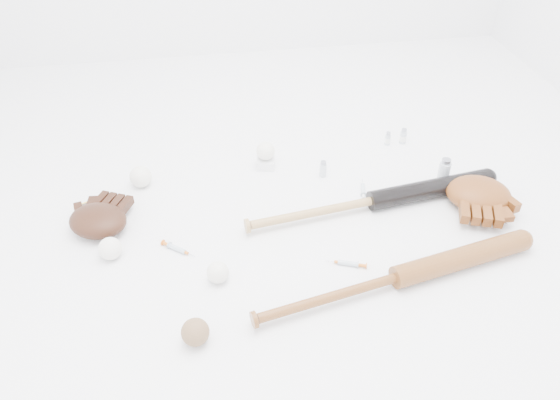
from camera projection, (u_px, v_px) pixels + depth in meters
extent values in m
plane|color=white|center=(288.00, 226.00, 1.90)|extent=(3.00, 3.00, 0.00)
cube|color=gold|center=(88.00, 210.00, 1.97)|extent=(0.11, 0.12, 0.01)
cube|color=white|center=(266.00, 163.00, 2.17)|extent=(0.08, 0.08, 0.04)
sphere|color=white|center=(266.00, 151.00, 2.14)|extent=(0.07, 0.07, 0.07)
sphere|color=white|center=(110.00, 249.00, 1.76)|extent=(0.08, 0.08, 0.08)
sphere|color=white|center=(141.00, 177.00, 2.06)|extent=(0.08, 0.08, 0.08)
sphere|color=white|center=(218.00, 272.00, 1.68)|extent=(0.07, 0.07, 0.07)
sphere|color=brown|center=(195.00, 332.00, 1.50)|extent=(0.08, 0.08, 0.08)
cylinder|color=silver|center=(388.00, 138.00, 2.30)|extent=(0.02, 0.02, 0.06)
cylinder|color=silver|center=(403.00, 136.00, 2.30)|extent=(0.03, 0.03, 0.07)
cylinder|color=silver|center=(323.00, 169.00, 2.12)|extent=(0.03, 0.03, 0.07)
cylinder|color=silver|center=(444.00, 171.00, 2.07)|extent=(0.04, 0.04, 0.10)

